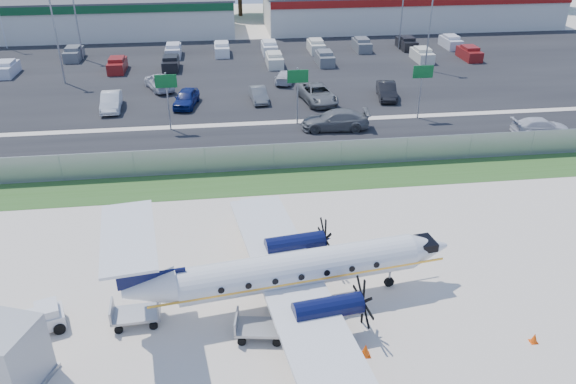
{
  "coord_description": "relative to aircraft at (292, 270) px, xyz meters",
  "views": [
    {
      "loc": [
        -3.74,
        -23.12,
        17.9
      ],
      "look_at": [
        0.0,
        6.0,
        2.3
      ],
      "focal_mm": 35.0,
      "sensor_mm": 36.0,
      "label": 1
    }
  ],
  "objects": [
    {
      "name": "access_road",
      "position": [
        0.77,
        20.36,
        -1.99
      ],
      "size": [
        170.0,
        8.0,
        0.02
      ],
      "primitive_type": "cube",
      "color": "black",
      "rests_on": "ground"
    },
    {
      "name": "ground",
      "position": [
        0.77,
        1.36,
        -2.0
      ],
      "size": [
        170.0,
        170.0,
        0.0
      ],
      "primitive_type": "plane",
      "color": "beige",
      "rests_on": "ground"
    },
    {
      "name": "baggage_cart_near",
      "position": [
        -7.43,
        -0.49,
        -1.45
      ],
      "size": [
        2.31,
        1.47,
        1.18
      ],
      "color": "gray",
      "rests_on": "ground"
    },
    {
      "name": "parked_car_c",
      "position": [
        0.89,
        30.86,
        -2.0
      ],
      "size": [
        1.77,
        4.23,
        1.36
      ],
      "primitive_type": "imported",
      "rotation": [
        0.0,
        0.0,
        0.08
      ],
      "color": "#595B5E",
      "rests_on": "ground"
    },
    {
      "name": "light_pole_ne",
      "position": [
        20.77,
        39.36,
        3.23
      ],
      "size": [
        0.9,
        0.35,
        9.09
      ],
      "color": "gray",
      "rests_on": "ground"
    },
    {
      "name": "parked_car_b",
      "position": [
        -6.06,
        30.3,
        -2.0
      ],
      "size": [
        2.75,
        4.92,
        1.58
      ],
      "primitive_type": "imported",
      "rotation": [
        0.0,
        0.0,
        -0.2
      ],
      "color": "navy",
      "rests_on": "ground"
    },
    {
      "name": "building_east",
      "position": [
        26.77,
        63.34,
        0.63
      ],
      "size": [
        44.4,
        12.4,
        5.24
      ],
      "color": "silver",
      "rests_on": "ground"
    },
    {
      "name": "parking_lot",
      "position": [
        0.77,
        41.36,
        -1.99
      ],
      "size": [
        170.0,
        32.0,
        0.02
      ],
      "primitive_type": "cube",
      "color": "black",
      "rests_on": "ground"
    },
    {
      "name": "road_car_mid",
      "position": [
        6.79,
        22.64,
        -2.0
      ],
      "size": [
        5.94,
        2.79,
        1.68
      ],
      "primitive_type": "imported",
      "rotation": [
        0.0,
        0.0,
        -1.65
      ],
      "color": "#595B5E",
      "rests_on": "ground"
    },
    {
      "name": "cone_starboard_wing",
      "position": [
        4.96,
        15.78,
        -1.75
      ],
      "size": [
        0.38,
        0.38,
        0.54
      ],
      "color": "#F34A07",
      "rests_on": "ground"
    },
    {
      "name": "building_west",
      "position": [
        -23.23,
        63.34,
        0.63
      ],
      "size": [
        46.4,
        12.4,
        5.24
      ],
      "color": "silver",
      "rests_on": "ground"
    },
    {
      "name": "light_pole_nw",
      "position": [
        -19.23,
        39.36,
        3.23
      ],
      "size": [
        0.9,
        0.35,
        9.09
      ],
      "color": "gray",
      "rests_on": "ground"
    },
    {
      "name": "perimeter_fence",
      "position": [
        0.77,
        15.36,
        -1.0
      ],
      "size": [
        120.0,
        0.06,
        1.99
      ],
      "color": "gray",
      "rests_on": "ground"
    },
    {
      "name": "light_pole_se",
      "position": [
        20.77,
        49.36,
        3.23
      ],
      "size": [
        0.9,
        0.35,
        9.09
      ],
      "color": "gray",
      "rests_on": "ground"
    },
    {
      "name": "grass_verge",
      "position": [
        0.77,
        13.36,
        -1.99
      ],
      "size": [
        170.0,
        4.0,
        0.02
      ],
      "primitive_type": "cube",
      "color": "#2D561E",
      "rests_on": "ground"
    },
    {
      "name": "baggage_cart_far",
      "position": [
        -1.73,
        -2.15,
        -1.45
      ],
      "size": [
        2.43,
        1.69,
        1.18
      ],
      "color": "gray",
      "rests_on": "ground"
    },
    {
      "name": "tree_line",
      "position": [
        0.77,
        75.36,
        -2.0
      ],
      "size": [
        112.0,
        6.0,
        14.0
      ],
      "primitive_type": null,
      "color": "#245619",
      "rests_on": "ground"
    },
    {
      "name": "cone_port_wing",
      "position": [
        2.73,
        -3.95,
        -1.71
      ],
      "size": [
        0.44,
        0.44,
        0.62
      ],
      "color": "#F34A07",
      "rests_on": "ground"
    },
    {
      "name": "aircraft",
      "position": [
        0.0,
        0.0,
        0.0
      ],
      "size": [
        16.92,
        16.63,
        5.18
      ],
      "color": "silver",
      "rests_on": "ground"
    },
    {
      "name": "light_pole_sw",
      "position": [
        -19.23,
        49.36,
        3.23
      ],
      "size": [
        0.9,
        0.35,
        9.09
      ],
      "color": "gray",
      "rests_on": "ground"
    },
    {
      "name": "parked_car_d",
      "position": [
        6.53,
        29.88,
        -2.0
      ],
      "size": [
        3.66,
        6.3,
        1.65
      ],
      "primitive_type": "imported",
      "rotation": [
        0.0,
        0.0,
        0.16
      ],
      "color": "#595B5E",
      "rests_on": "ground"
    },
    {
      "name": "far_parking_rows",
      "position": [
        0.77,
        46.36,
        -2.0
      ],
      "size": [
        56.0,
        10.0,
        1.6
      ],
      "primitive_type": null,
      "color": "gray",
      "rests_on": "ground"
    },
    {
      "name": "parked_car_a",
      "position": [
        -13.0,
        30.19,
        -2.0
      ],
      "size": [
        1.99,
        4.95,
        1.6
      ],
      "primitive_type": "imported",
      "rotation": [
        0.0,
        0.0,
        0.06
      ],
      "color": "silver",
      "rests_on": "ground"
    },
    {
      "name": "parked_car_f",
      "position": [
        -9.0,
        35.87,
        -2.0
      ],
      "size": [
        3.78,
        5.45,
        1.72
      ],
      "primitive_type": "imported",
      "rotation": [
        0.0,
        0.0,
        3.52
      ],
      "color": "silver",
      "rests_on": "ground"
    },
    {
      "name": "parked_car_e",
      "position": [
        13.52,
        30.16,
        -2.0
      ],
      "size": [
        2.4,
        4.95,
        1.56
      ],
      "primitive_type": "imported",
      "rotation": [
        0.0,
        0.0,
        -0.16
      ],
      "color": "black",
      "rests_on": "ground"
    },
    {
      "name": "cone_nose",
      "position": [
        10.49,
        -4.12,
        -1.77
      ],
      "size": [
        0.34,
        0.34,
        0.49
      ],
      "color": "#F34A07",
      "rests_on": "ground"
    },
    {
      "name": "sign_right",
      "position": [
        14.77,
        24.27,
        1.61
      ],
      "size": [
        1.8,
        0.26,
        5.0
      ],
      "color": "gray",
      "rests_on": "ground"
    },
    {
      "name": "road_car_east",
      "position": [
        23.67,
        19.26,
        -2.0
      ],
      "size": [
        4.91,
        2.23,
        1.39
      ],
      "primitive_type": "imported",
      "rotation": [
        0.0,
        0.0,
        1.51
      ],
      "color": "silver",
      "rests_on": "ground"
    },
    {
      "name": "service_container",
      "position": [
        -12.09,
        -3.68,
        -0.62
      ],
      "size": [
        3.43,
        3.43,
        2.96
      ],
      "color": "#A2A5A8",
      "rests_on": "ground"
    },
    {
      "name": "sign_mid",
      "position": [
        3.77,
        24.27,
        1.61
      ],
      "size": [
        1.8,
        0.26,
        5.0
      ],
      "color": "gray",
      "rests_on": "ground"
    },
    {
      "name": "pushback_tug",
      "position": [
        -11.76,
        -0.36,
        -1.42
      ],
      "size": [
        2.57,
        2.21,
        1.22
      ],
      "color": "silver",
      "rests_on": "ground"
    },
    {
      "name": "parked_car_g",
      "position": [
        4.24,
        36.7,
        -2.0
      ],
      "size": [
        2.98,
        4.75,
        1.28
      ],
      "primitive_type": "imported",
      "rotation": [
        0.0,
        0.0,
        2.85
      ],
      "color": "silver",
      "rests_on": "ground"
    },
    {
      "name": "sign_left",
      "position": [
        -7.23,
        24.27,
        1.61
      ],
      "size": [
        1.8,
        0.26,
        5.0
      ],
      "color": "gray",
      "rests_on": "ground"
    }
  ]
}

